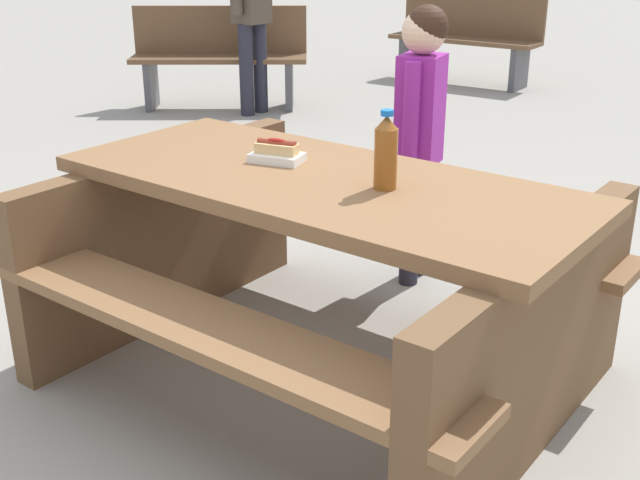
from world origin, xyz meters
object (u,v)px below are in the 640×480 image
at_px(picnic_table, 320,262).
at_px(park_bench_near, 220,55).
at_px(hotdog_tray, 277,153).
at_px(child_in_coat, 421,111).
at_px(soda_bottle, 386,153).
at_px(park_bench_mid, 467,37).

bearing_deg(picnic_table, park_bench_near, -35.20).
xyz_separation_m(picnic_table, hotdog_tray, (0.23, -0.02, 0.34)).
relative_size(picnic_table, hotdog_tray, 9.38).
height_order(child_in_coat, park_bench_near, child_in_coat).
distance_m(soda_bottle, child_in_coat, 0.99).
height_order(hotdog_tray, park_bench_near, park_bench_near).
distance_m(picnic_table, hotdog_tray, 0.41).
bearing_deg(hotdog_tray, park_bench_near, -36.69).
relative_size(picnic_table, soda_bottle, 7.78).
bearing_deg(park_bench_mid, picnic_table, 119.31).
bearing_deg(park_bench_mid, soda_bottle, 121.54).
xyz_separation_m(picnic_table, park_bench_near, (3.74, -2.64, 0.00)).
distance_m(hotdog_tray, park_bench_mid, 5.70).
relative_size(soda_bottle, hotdog_tray, 1.20).
relative_size(hotdog_tray, park_bench_near, 0.15).
bearing_deg(hotdog_tray, child_in_coat, -87.04).
xyz_separation_m(hotdog_tray, park_bench_near, (3.51, -2.62, -0.33)).
xyz_separation_m(child_in_coat, park_bench_mid, (2.58, -4.17, -0.33)).
xyz_separation_m(soda_bottle, hotdog_tray, (0.46, 0.03, -0.08)).
distance_m(hotdog_tray, child_in_coat, 0.88).
relative_size(soda_bottle, child_in_coat, 0.21).
xyz_separation_m(hotdog_tray, park_bench_mid, (2.62, -5.06, -0.33)).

